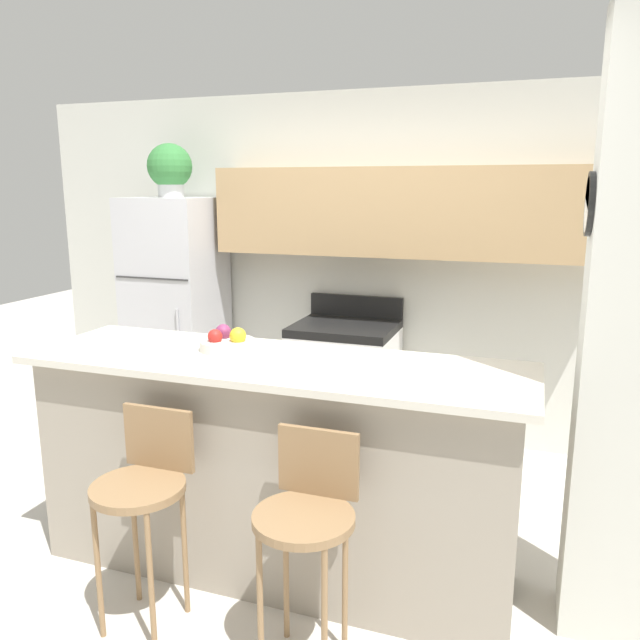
{
  "coord_description": "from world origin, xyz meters",
  "views": [
    {
      "loc": [
        1.14,
        -2.58,
        1.87
      ],
      "look_at": [
        0.0,
        0.67,
        1.13
      ],
      "focal_mm": 35.0,
      "sensor_mm": 36.0,
      "label": 1
    }
  ],
  "objects_px": {
    "bar_stool_right": "(307,517)",
    "fruit_bowl": "(227,342)",
    "stove_range": "(344,384)",
    "potted_plant_on_fridge": "(170,168)",
    "refrigerator": "(177,314)",
    "bar_stool_left": "(144,487)"
  },
  "relations": [
    {
      "from": "bar_stool_right",
      "to": "refrigerator",
      "type": "bearing_deg",
      "value": 131.73
    },
    {
      "from": "bar_stool_left",
      "to": "potted_plant_on_fridge",
      "type": "xyz_separation_m",
      "value": [
        -1.13,
        2.1,
        1.38
      ]
    },
    {
      "from": "bar_stool_left",
      "to": "potted_plant_on_fridge",
      "type": "height_order",
      "value": "potted_plant_on_fridge"
    },
    {
      "from": "potted_plant_on_fridge",
      "to": "fruit_bowl",
      "type": "height_order",
      "value": "potted_plant_on_fridge"
    },
    {
      "from": "potted_plant_on_fridge",
      "to": "fruit_bowl",
      "type": "bearing_deg",
      "value": -50.43
    },
    {
      "from": "stove_range",
      "to": "potted_plant_on_fridge",
      "type": "relative_size",
      "value": 2.71
    },
    {
      "from": "refrigerator",
      "to": "fruit_bowl",
      "type": "bearing_deg",
      "value": -50.43
    },
    {
      "from": "stove_range",
      "to": "fruit_bowl",
      "type": "relative_size",
      "value": 3.94
    },
    {
      "from": "stove_range",
      "to": "potted_plant_on_fridge",
      "type": "height_order",
      "value": "potted_plant_on_fridge"
    },
    {
      "from": "refrigerator",
      "to": "potted_plant_on_fridge",
      "type": "bearing_deg",
      "value": 117.6
    },
    {
      "from": "bar_stool_left",
      "to": "fruit_bowl",
      "type": "distance_m",
      "value": 0.8
    },
    {
      "from": "refrigerator",
      "to": "bar_stool_right",
      "type": "height_order",
      "value": "refrigerator"
    },
    {
      "from": "bar_stool_right",
      "to": "bar_stool_left",
      "type": "bearing_deg",
      "value": 180.0
    },
    {
      "from": "bar_stool_left",
      "to": "refrigerator",
      "type": "bearing_deg",
      "value": 118.38
    },
    {
      "from": "bar_stool_right",
      "to": "fruit_bowl",
      "type": "xyz_separation_m",
      "value": [
        -0.65,
        0.63,
        0.49
      ]
    },
    {
      "from": "fruit_bowl",
      "to": "stove_range",
      "type": "bearing_deg",
      "value": 84.03
    },
    {
      "from": "refrigerator",
      "to": "fruit_bowl",
      "type": "distance_m",
      "value": 1.93
    },
    {
      "from": "refrigerator",
      "to": "potted_plant_on_fridge",
      "type": "xyz_separation_m",
      "value": [
        -0.0,
        0.0,
        1.11
      ]
    },
    {
      "from": "refrigerator",
      "to": "stove_range",
      "type": "height_order",
      "value": "refrigerator"
    },
    {
      "from": "refrigerator",
      "to": "bar_stool_left",
      "type": "bearing_deg",
      "value": -61.62
    },
    {
      "from": "bar_stool_right",
      "to": "fruit_bowl",
      "type": "distance_m",
      "value": 1.03
    },
    {
      "from": "bar_stool_left",
      "to": "potted_plant_on_fridge",
      "type": "relative_size",
      "value": 2.38
    }
  ]
}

